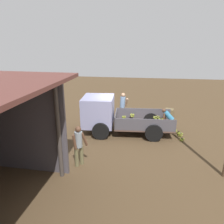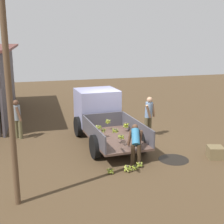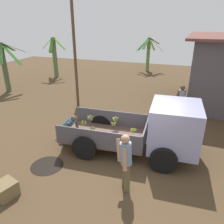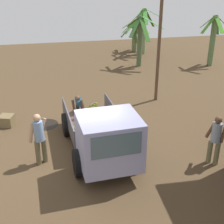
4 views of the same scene
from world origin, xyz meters
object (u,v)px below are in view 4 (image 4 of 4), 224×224
at_px(utility_pole, 160,32).
at_px(person_bystander_near_shed, 216,138).
at_px(person_worker_loading, 79,105).
at_px(wooden_crate_0, 7,120).
at_px(banana_bunch_on_ground_1, 102,112).
at_px(banana_bunch_on_ground_3, 78,116).
at_px(cargo_truck, 105,138).
at_px(person_foreground_visitor, 39,137).
at_px(banana_bunch_on_ground_2, 83,114).
at_px(banana_bunch_on_ground_0, 89,112).

xyz_separation_m(utility_pole, person_bystander_near_shed, (5.50, 0.04, -2.32)).
bearing_deg(utility_pole, person_worker_loading, -66.72).
bearing_deg(utility_pole, wooden_crate_0, -79.01).
height_order(banana_bunch_on_ground_1, banana_bunch_on_ground_3, banana_bunch_on_ground_3).
xyz_separation_m(utility_pole, person_worker_loading, (1.67, -3.88, -2.49)).
height_order(cargo_truck, person_foreground_visitor, cargo_truck).
bearing_deg(banana_bunch_on_ground_2, person_bystander_near_shed, 40.32).
height_order(utility_pole, person_foreground_visitor, utility_pole).
xyz_separation_m(person_bystander_near_shed, banana_bunch_on_ground_1, (-4.42, -2.87, -0.84)).
distance_m(cargo_truck, person_foreground_visitor, 2.12).
relative_size(banana_bunch_on_ground_2, wooden_crate_0, 0.45).
relative_size(person_bystander_near_shed, banana_bunch_on_ground_3, 6.87).
bearing_deg(banana_bunch_on_ground_1, banana_bunch_on_ground_0, -91.07).
bearing_deg(cargo_truck, utility_pole, 141.94).
bearing_deg(person_bystander_near_shed, banana_bunch_on_ground_2, 81.19).
xyz_separation_m(banana_bunch_on_ground_0, banana_bunch_on_ground_2, (0.05, -0.28, -0.02)).
bearing_deg(person_bystander_near_shed, banana_bunch_on_ground_1, 73.87).
bearing_deg(banana_bunch_on_ground_3, banana_bunch_on_ground_0, 114.04).
height_order(banana_bunch_on_ground_0, banana_bunch_on_ground_2, banana_bunch_on_ground_0).
distance_m(cargo_truck, banana_bunch_on_ground_1, 4.05).
height_order(person_bystander_near_shed, wooden_crate_0, person_bystander_near_shed).
height_order(banana_bunch_on_ground_0, wooden_crate_0, wooden_crate_0).
xyz_separation_m(person_foreground_visitor, banana_bunch_on_ground_2, (-3.20, 1.77, -0.86)).
bearing_deg(cargo_truck, person_worker_loading, -175.68).
bearing_deg(person_foreground_visitor, banana_bunch_on_ground_2, -59.14).
bearing_deg(banana_bunch_on_ground_0, banana_bunch_on_ground_3, -65.96).
bearing_deg(person_worker_loading, cargo_truck, 23.02).
bearing_deg(banana_bunch_on_ground_3, wooden_crate_0, -89.48).
height_order(cargo_truck, wooden_crate_0, cargo_truck).
distance_m(person_worker_loading, banana_bunch_on_ground_3, 0.76).
relative_size(person_worker_loading, banana_bunch_on_ground_0, 4.78).
relative_size(banana_bunch_on_ground_0, banana_bunch_on_ground_2, 1.14).
height_order(person_worker_loading, wooden_crate_0, person_worker_loading).
xyz_separation_m(banana_bunch_on_ground_0, wooden_crate_0, (0.25, -3.41, 0.09)).
distance_m(person_bystander_near_shed, banana_bunch_on_ground_3, 5.83).
height_order(banana_bunch_on_ground_2, wooden_crate_0, wooden_crate_0).
relative_size(person_foreground_visitor, person_worker_loading, 1.32).
bearing_deg(wooden_crate_0, banana_bunch_on_ground_2, 93.69).
xyz_separation_m(cargo_truck, banana_bunch_on_ground_1, (-3.89, 0.60, -0.94)).
relative_size(cargo_truck, utility_pole, 0.77).
bearing_deg(banana_bunch_on_ground_0, banana_bunch_on_ground_2, -79.65).
bearing_deg(person_foreground_visitor, utility_pole, -81.80).
bearing_deg(person_foreground_visitor, banana_bunch_on_ground_0, -62.40).
height_order(utility_pole, banana_bunch_on_ground_3, utility_pole).
height_order(banana_bunch_on_ground_0, banana_bunch_on_ground_3, banana_bunch_on_ground_0).
relative_size(person_foreground_visitor, banana_bunch_on_ground_2, 7.21).
bearing_deg(person_foreground_visitor, banana_bunch_on_ground_1, -69.13).
bearing_deg(banana_bunch_on_ground_0, person_foreground_visitor, -32.18).
relative_size(person_worker_loading, wooden_crate_0, 2.47).
relative_size(person_foreground_visitor, banana_bunch_on_ground_1, 7.00).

